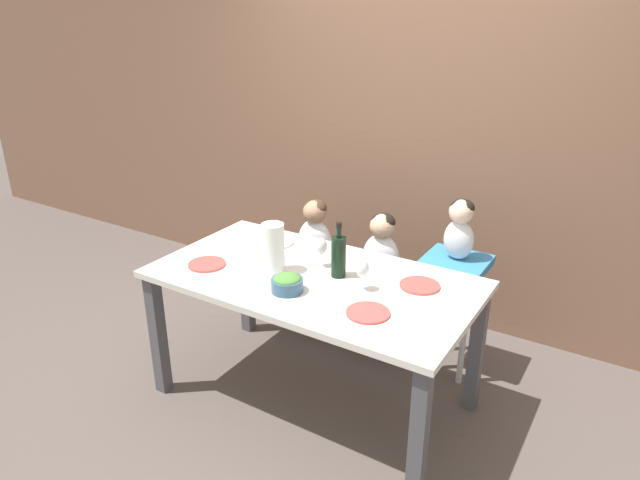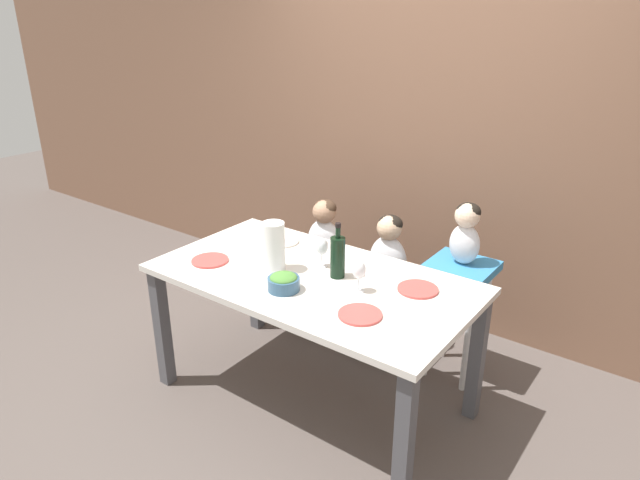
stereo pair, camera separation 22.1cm
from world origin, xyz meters
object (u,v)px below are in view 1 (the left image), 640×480
object	(u,v)px
person_child_center	(381,249)
salad_bowl_large	(287,283)
wine_glass_far	(321,247)
dinner_plate_back_right	(420,285)
chair_far_center	(379,293)
dinner_plate_front_left	(207,264)
chair_right_highchair	(454,284)
person_child_left	(315,234)
person_baby_right	(460,226)
paper_towel_roll	(273,248)
dinner_plate_front_right	(368,313)
chair_far_left	(315,275)
wine_bottle	(339,255)
wine_glass_near	(363,269)
dinner_plate_back_left	(276,243)

from	to	relation	value
person_child_center	salad_bowl_large	xyz separation A→B (m)	(-0.07, -0.91, 0.14)
wine_glass_far	dinner_plate_back_right	bearing A→B (deg)	5.88
chair_far_center	dinner_plate_front_left	size ratio (longest dim) A/B	2.18
person_child_center	wine_glass_far	world-z (taller)	wine_glass_far
chair_right_highchair	person_child_left	bearing A→B (deg)	179.93
person_baby_right	paper_towel_roll	distance (m)	1.06
person_child_left	dinner_plate_front_right	xyz separation A→B (m)	(0.86, -0.90, 0.10)
chair_right_highchair	dinner_plate_front_right	bearing A→B (deg)	-96.94
chair_far_left	person_child_center	xyz separation A→B (m)	(0.49, 0.00, 0.31)
paper_towel_roll	dinner_plate_back_right	size ratio (longest dim) A/B	1.31
wine_bottle	person_child_center	bearing A→B (deg)	95.01
paper_towel_roll	wine_glass_near	bearing A→B (deg)	6.95
chair_right_highchair	wine_bottle	xyz separation A→B (m)	(-0.42, -0.63, 0.32)
wine_bottle	wine_glass_near	xyz separation A→B (m)	(0.18, -0.07, -0.00)
person_child_center	person_baby_right	world-z (taller)	person_baby_right
person_baby_right	dinner_plate_front_left	world-z (taller)	person_baby_right
paper_towel_roll	wine_glass_near	size ratio (longest dim) A/B	1.62
dinner_plate_back_left	dinner_plate_back_right	size ratio (longest dim) A/B	1.00
person_child_center	dinner_plate_back_left	distance (m)	0.66
wine_glass_near	salad_bowl_large	bearing A→B (deg)	-145.06
dinner_plate_front_right	person_child_left	bearing A→B (deg)	133.60
chair_far_left	person_child_center	distance (m)	0.58
chair_far_center	chair_right_highchair	distance (m)	0.52
dinner_plate_back_left	dinner_plate_back_right	distance (m)	0.94
dinner_plate_back_right	dinner_plate_front_right	size ratio (longest dim) A/B	1.00
dinner_plate_front_left	person_child_left	bearing A→B (deg)	81.75
dinner_plate_front_right	wine_bottle	bearing A→B (deg)	139.22
wine_glass_near	salad_bowl_large	xyz separation A→B (m)	(-0.30, -0.21, -0.07)
wine_bottle	wine_glass_far	xyz separation A→B (m)	(-0.14, 0.05, -0.00)
wine_bottle	chair_far_center	bearing A→B (deg)	95.02
chair_far_left	wine_bottle	size ratio (longest dim) A/B	1.49
chair_far_left	wine_glass_far	xyz separation A→B (m)	(0.40, -0.57, 0.51)
person_child_center	salad_bowl_large	bearing A→B (deg)	-94.61
paper_towel_roll	dinner_plate_front_left	xyz separation A→B (m)	(-0.35, -0.13, -0.13)
person_baby_right	wine_glass_near	bearing A→B (deg)	-109.54
chair_far_left	wine_bottle	world-z (taller)	wine_bottle
person_baby_right	person_child_center	bearing A→B (deg)	-179.94
salad_bowl_large	dinner_plate_back_left	world-z (taller)	salad_bowl_large
person_baby_right	wine_glass_near	size ratio (longest dim) A/B	2.16
paper_towel_roll	salad_bowl_large	bearing A→B (deg)	-38.38
dinner_plate_front_right	dinner_plate_back_right	bearing A→B (deg)	76.06
chair_far_left	dinner_plate_front_right	size ratio (longest dim) A/B	2.18
chair_right_highchair	dinner_plate_front_right	xyz separation A→B (m)	(-0.11, -0.90, 0.21)
chair_right_highchair	dinner_plate_back_left	xyz separation A→B (m)	(-0.96, -0.45, 0.21)
person_child_center	dinner_plate_back_right	xyz separation A→B (m)	(0.46, -0.52, 0.10)
dinner_plate_front_left	person_child_center	bearing A→B (deg)	55.32
salad_bowl_large	dinner_plate_back_left	bearing A→B (deg)	131.00
paper_towel_roll	salad_bowl_large	distance (m)	0.26
wine_glass_far	dinner_plate_back_left	bearing A→B (deg)	161.69
chair_right_highchair	dinner_plate_front_left	xyz separation A→B (m)	(-1.10, -0.89, 0.21)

